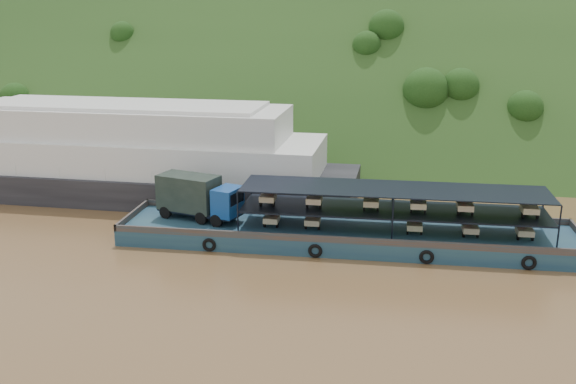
# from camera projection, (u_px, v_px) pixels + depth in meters

# --- Properties ---
(ground) EXTENTS (160.00, 160.00, 0.00)m
(ground) POSITION_uv_depth(u_px,v_px,m) (307.00, 243.00, 50.00)
(ground) COLOR brown
(ground) RESTS_ON ground
(hillside) EXTENTS (140.00, 39.60, 39.60)m
(hillside) POSITION_uv_depth(u_px,v_px,m) (341.00, 147.00, 84.19)
(hillside) COLOR #1F3B15
(hillside) RESTS_ON ground
(cargo_barge) EXTENTS (35.00, 7.18, 4.73)m
(cargo_barge) POSITION_uv_depth(u_px,v_px,m) (331.00, 227.00, 49.98)
(cargo_barge) COLOR #16324E
(cargo_barge) RESTS_ON ground
(passenger_ferry) EXTENTS (44.64, 12.56, 8.97)m
(passenger_ferry) POSITION_uv_depth(u_px,v_px,m) (128.00, 155.00, 62.10)
(passenger_ferry) COLOR black
(passenger_ferry) RESTS_ON ground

